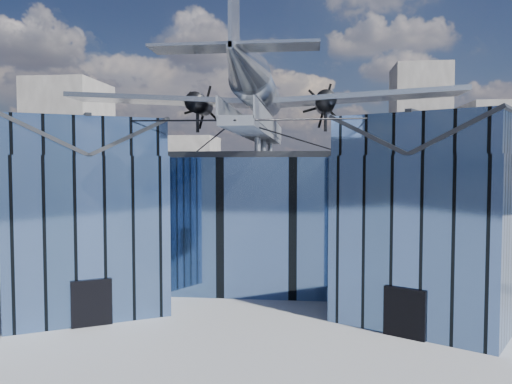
# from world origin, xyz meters

# --- Properties ---
(ground_plane) EXTENTS (120.00, 120.00, 0.00)m
(ground_plane) POSITION_xyz_m (0.00, 0.00, 0.00)
(ground_plane) COLOR gray
(museum) EXTENTS (32.88, 24.50, 17.60)m
(museum) POSITION_xyz_m (0.00, 5.82, 5.54)
(museum) COLOR #4C6A9B
(museum) RESTS_ON ground
(bg_towers) EXTENTS (77.00, 24.50, 26.00)m
(bg_towers) POSITION_xyz_m (1.45, 50.49, 10.01)
(bg_towers) COLOR gray
(bg_towers) RESTS_ON ground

